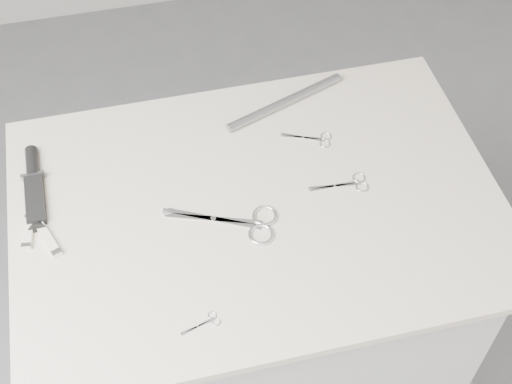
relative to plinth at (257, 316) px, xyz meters
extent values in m
cube|color=beige|center=(0.00, 0.00, 0.00)|extent=(0.90, 0.60, 0.90)
cube|color=beige|center=(0.00, 0.00, 0.46)|extent=(1.00, 0.70, 0.02)
cube|color=silver|center=(-0.10, -0.02, 0.47)|extent=(0.19, 0.11, 0.00)
cylinder|color=silver|center=(-0.10, -0.02, 0.47)|extent=(0.01, 0.01, 0.01)
torus|color=silver|center=(0.01, -0.04, 0.47)|extent=(0.05, 0.05, 0.01)
torus|color=silver|center=(-0.01, -0.08, 0.47)|extent=(0.05, 0.05, 0.01)
cube|color=silver|center=(0.17, 0.00, 0.47)|extent=(0.11, 0.02, 0.00)
cylinder|color=silver|center=(0.17, 0.00, 0.47)|extent=(0.01, 0.01, 0.00)
torus|color=silver|center=(0.22, 0.01, 0.47)|extent=(0.03, 0.03, 0.00)
torus|color=silver|center=(0.22, -0.01, 0.47)|extent=(0.03, 0.03, 0.00)
cube|color=silver|center=(0.14, 0.15, 0.47)|extent=(0.09, 0.05, 0.00)
cylinder|color=silver|center=(0.14, 0.15, 0.47)|extent=(0.01, 0.01, 0.00)
torus|color=silver|center=(0.19, 0.14, 0.47)|extent=(0.03, 0.03, 0.00)
torus|color=silver|center=(0.18, 0.12, 0.47)|extent=(0.03, 0.03, 0.00)
cube|color=silver|center=(-0.17, -0.25, 0.47)|extent=(0.07, 0.03, 0.00)
cylinder|color=silver|center=(-0.17, -0.25, 0.47)|extent=(0.00, 0.00, 0.00)
torus|color=silver|center=(-0.14, -0.24, 0.47)|extent=(0.02, 0.02, 0.00)
torus|color=silver|center=(-0.14, -0.25, 0.47)|extent=(0.02, 0.02, 0.00)
cube|color=black|center=(-0.44, 0.11, 0.48)|extent=(0.04, 0.13, 0.02)
cube|color=gray|center=(-0.44, 0.17, 0.48)|extent=(0.05, 0.01, 0.02)
cylinder|color=black|center=(-0.44, 0.21, 0.48)|extent=(0.03, 0.08, 0.03)
cube|color=silver|center=(-0.42, 0.01, 0.48)|extent=(0.06, 0.10, 0.01)
cube|color=silver|center=(-0.44, 0.05, 0.48)|extent=(0.02, 0.02, 0.01)
cube|color=silver|center=(-0.41, -0.04, 0.48)|extent=(0.02, 0.02, 0.01)
cube|color=silver|center=(-0.46, 0.03, 0.48)|extent=(0.03, 0.08, 0.01)
cube|color=silver|center=(-0.45, 0.06, 0.48)|extent=(0.02, 0.01, 0.01)
cube|color=silver|center=(-0.46, -0.01, 0.48)|extent=(0.02, 0.01, 0.01)
cylinder|color=gray|center=(0.13, 0.26, 0.48)|extent=(0.30, 0.12, 0.02)
camera|label=1|loc=(-0.21, -0.88, 1.61)|focal=50.00mm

